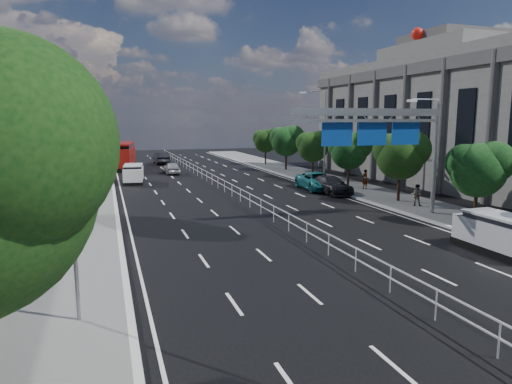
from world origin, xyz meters
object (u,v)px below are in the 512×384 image
overhead_gantry (384,129)px  parked_car_dark (331,185)px  red_bus (122,155)px  near_car_dark (161,158)px  pedestrian_b (417,195)px  silver_minivan (500,234)px  pedestrian_a (365,179)px  parked_car_teal (317,181)px  white_minivan (134,174)px  near_car_silver (172,168)px  toilet_sign (57,231)px

overhead_gantry → parked_car_dark: overhead_gantry is taller
red_bus → near_car_dark: bearing=45.1°
pedestrian_b → silver_minivan: bearing=117.1°
near_car_dark → pedestrian_a: 33.16m
parked_car_teal → white_minivan: bearing=150.9°
overhead_gantry → red_bus: (-14.24, 36.13, -3.93)m
silver_minivan → parked_car_dark: 17.79m
overhead_gantry → parked_car_teal: 12.97m
near_car_dark → near_car_silver: bearing=86.6°
overhead_gantry → white_minivan: bearing=122.5°
near_car_dark → parked_car_dark: (10.50, -30.53, -0.09)m
toilet_sign → red_bus: toilet_sign is taller
toilet_sign → pedestrian_a: toilet_sign is taller
red_bus → parked_car_teal: bearing=-49.9°
near_car_silver → overhead_gantry: bearing=107.2°
overhead_gantry → parked_car_teal: size_ratio=1.87×
overhead_gantry → parked_car_dark: size_ratio=2.05×
near_car_silver → red_bus: bearing=-59.2°
white_minivan → red_bus: (-0.49, 14.56, 0.78)m
white_minivan → pedestrian_b: 26.48m
overhead_gantry → silver_minivan: bearing=-82.0°
overhead_gantry → red_bus: overhead_gantry is taller
red_bus → pedestrian_a: 32.34m
toilet_sign → pedestrian_b: bearing=29.2°
white_minivan → parked_car_dark: bearing=-31.5°
white_minivan → red_bus: 14.59m
overhead_gantry → near_car_dark: overhead_gantry is taller
near_car_silver → pedestrian_a: 22.78m
white_minivan → parked_car_dark: size_ratio=0.87×
parked_car_dark → toilet_sign: bearing=-138.4°
silver_minivan → pedestrian_a: size_ratio=2.53×
overhead_gantry → pedestrian_b: (4.45, 2.33, -4.70)m
white_minivan → near_car_dark: white_minivan is taller
red_bus → silver_minivan: 46.79m
parked_car_teal → pedestrian_b: bearing=-69.1°
pedestrian_a → pedestrian_b: 7.93m
parked_car_teal → pedestrian_b: pedestrian_b is taller
overhead_gantry → white_minivan: (-13.75, 21.57, -4.71)m
near_car_dark → silver_minivan: silver_minivan is taller
toilet_sign → pedestrian_b: (22.14, 12.38, -2.04)m
red_bus → parked_car_dark: red_bus is taller
near_car_silver → silver_minivan: 37.46m
toilet_sign → white_minivan: toilet_sign is taller
near_car_silver → pedestrian_b: size_ratio=2.60×
toilet_sign → parked_car_teal: (19.10, 22.00, -2.18)m
near_car_silver → white_minivan: bearing=53.5°
near_car_dark → pedestrian_b: size_ratio=3.24×
white_minivan → near_car_silver: bearing=60.7°
silver_minivan → near_car_silver: bearing=106.8°
red_bus → silver_minivan: bearing=-63.6°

